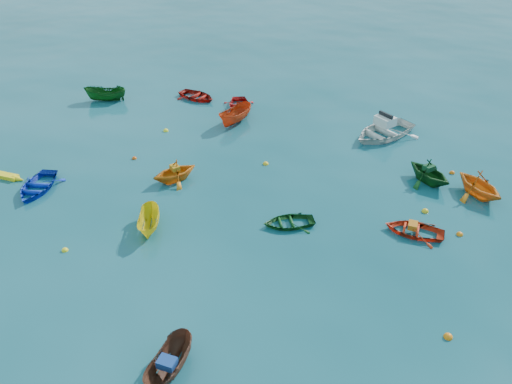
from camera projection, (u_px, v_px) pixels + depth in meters
The scene contains 27 objects.
ground at pixel (200, 246), 24.32m from camera, with size 160.00×160.00×0.00m, color #0A424C.
dinghy_blue_sw at pixel (38, 190), 28.54m from camera, with size 2.42×3.38×0.70m, color #0E2EB5.
sampan_brown_mid at pixel (171, 372), 18.22m from camera, with size 1.08×2.86×1.11m, color #583020.
dinghy_orange_w at pixel (175, 180), 29.40m from camera, with size 2.31×2.68×1.41m, color orange.
sampan_yellow_mid at pixel (150, 229), 25.44m from camera, with size 1.04×2.75×1.07m, color yellow.
dinghy_green_e at pixel (289, 225), 25.74m from camera, with size 1.90×2.66×0.55m, color #104618.
dinghy_red_nw at pixel (197, 99), 39.78m from camera, with size 2.33×3.25×0.67m, color #A2140D.
sampan_orange_n at pixel (236, 123), 36.00m from camera, with size 1.28×3.41×1.32m, color #C33B12.
dinghy_green_n at pixel (427, 182), 29.25m from camera, with size 2.50×2.89×1.52m, color #0F4415.
dinghy_red_ne at pixel (413, 233), 25.17m from camera, with size 2.07×2.90×0.60m, color red.
dinghy_red_far at pixel (239, 109), 38.09m from camera, with size 2.38×3.32×0.69m, color red.
dinghy_orange_far at pixel (477, 195), 28.06m from camera, with size 2.61×3.03×1.60m, color orange.
sampan_green_far at pixel (106, 101), 39.41m from camera, with size 1.21×3.22×1.25m, color #104813.
motorboat_white at pixel (383, 136), 34.22m from camera, with size 3.49×4.88×1.61m, color silver.
tarp_blue_a at pixel (167, 363), 17.71m from camera, with size 0.65×0.49×0.31m, color navy.
tarp_orange_a at pixel (175, 168), 28.96m from camera, with size 0.58×0.44×0.28m, color #C47814.
tarp_green_b at pixel (429, 168), 28.82m from camera, with size 0.62×0.47×0.30m, color #104020.
tarp_orange_b at pixel (413, 225), 24.95m from camera, with size 0.59×0.45×0.29m, color #CA6A14.
buoy_ye_a at pixel (65, 251), 24.00m from camera, with size 0.31×0.31×0.31m, color yellow.
buoy_or_b at pixel (448, 337), 19.57m from camera, with size 0.36×0.36×0.36m, color orange.
buoy_ye_b at pixel (166, 131), 34.89m from camera, with size 0.36×0.36×0.36m, color yellow.
buoy_or_c at pixel (134, 159), 31.57m from camera, with size 0.31×0.31×0.31m, color #CF490B.
buoy_ye_c at pixel (266, 164), 30.99m from camera, with size 0.36×0.36×0.36m, color yellow.
buoy_or_d at pixel (460, 235), 25.03m from camera, with size 0.33×0.33×0.33m, color orange.
buoy_ye_d at pixel (225, 123), 36.04m from camera, with size 0.32×0.32×0.32m, color #FFF11A.
buoy_or_e at pixel (452, 173), 30.08m from camera, with size 0.32×0.32×0.32m, color orange.
buoy_ye_e at pixel (425, 212), 26.71m from camera, with size 0.37×0.37×0.37m, color yellow.
Camera 1 is at (12.71, -14.32, 15.47)m, focal length 35.00 mm.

